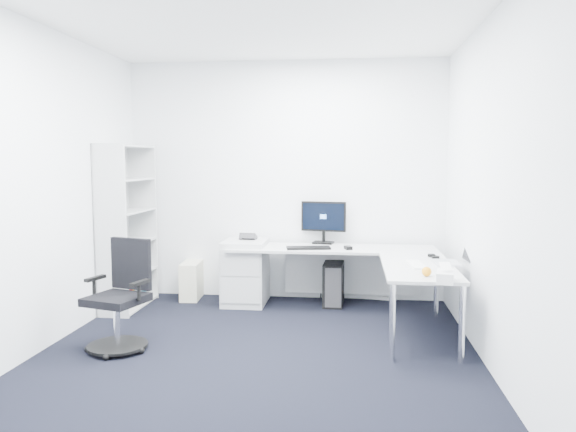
# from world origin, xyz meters

# --- Properties ---
(ground) EXTENTS (4.20, 4.20, 0.00)m
(ground) POSITION_xyz_m (0.00, 0.00, 0.00)
(ground) COLOR black
(ceiling) EXTENTS (4.20, 4.20, 0.00)m
(ceiling) POSITION_xyz_m (0.00, 0.00, 2.70)
(ceiling) COLOR white
(wall_back) EXTENTS (3.60, 0.02, 2.70)m
(wall_back) POSITION_xyz_m (0.00, 2.10, 1.35)
(wall_back) COLOR white
(wall_back) RESTS_ON ground
(wall_front) EXTENTS (3.60, 0.02, 2.70)m
(wall_front) POSITION_xyz_m (0.00, -2.10, 1.35)
(wall_front) COLOR white
(wall_front) RESTS_ON ground
(wall_left) EXTENTS (0.02, 4.20, 2.70)m
(wall_left) POSITION_xyz_m (-1.80, 0.00, 1.35)
(wall_left) COLOR white
(wall_left) RESTS_ON ground
(wall_right) EXTENTS (0.02, 4.20, 2.70)m
(wall_right) POSITION_xyz_m (1.80, 0.00, 1.35)
(wall_right) COLOR white
(wall_right) RESTS_ON ground
(l_desk) EXTENTS (2.23, 1.25, 0.65)m
(l_desk) POSITION_xyz_m (0.55, 1.40, 0.32)
(l_desk) COLOR #B2B4B5
(l_desk) RESTS_ON ground
(drawer_pedestal) EXTENTS (0.46, 0.57, 0.70)m
(drawer_pedestal) POSITION_xyz_m (-0.41, 1.76, 0.35)
(drawer_pedestal) COLOR #B2B4B5
(drawer_pedestal) RESTS_ON ground
(bookshelf) EXTENTS (0.34, 0.88, 1.75)m
(bookshelf) POSITION_xyz_m (-1.62, 1.45, 0.88)
(bookshelf) COLOR #BABCBC
(bookshelf) RESTS_ON ground
(task_chair) EXTENTS (0.64, 0.64, 0.92)m
(task_chair) POSITION_xyz_m (-1.17, 0.10, 0.46)
(task_chair) COLOR black
(task_chair) RESTS_ON ground
(black_pc_tower) EXTENTS (0.23, 0.49, 0.47)m
(black_pc_tower) POSITION_xyz_m (0.57, 1.83, 0.23)
(black_pc_tower) COLOR black
(black_pc_tower) RESTS_ON ground
(beige_pc_tower) EXTENTS (0.23, 0.46, 0.42)m
(beige_pc_tower) POSITION_xyz_m (-1.06, 1.91, 0.21)
(beige_pc_tower) COLOR beige
(beige_pc_tower) RESTS_ON ground
(power_strip) EXTENTS (0.34, 0.11, 0.04)m
(power_strip) POSITION_xyz_m (1.05, 2.10, 0.02)
(power_strip) COLOR white
(power_strip) RESTS_ON ground
(monitor) EXTENTS (0.53, 0.25, 0.49)m
(monitor) POSITION_xyz_m (0.44, 1.99, 0.89)
(monitor) COLOR black
(monitor) RESTS_ON l_desk
(black_keyboard) EXTENTS (0.48, 0.24, 0.02)m
(black_keyboard) POSITION_xyz_m (0.31, 1.58, 0.66)
(black_keyboard) COLOR black
(black_keyboard) RESTS_ON l_desk
(mouse) EXTENTS (0.09, 0.12, 0.03)m
(mouse) POSITION_xyz_m (0.72, 1.60, 0.67)
(mouse) COLOR black
(mouse) RESTS_ON l_desk
(desk_phone) EXTENTS (0.19, 0.19, 0.12)m
(desk_phone) POSITION_xyz_m (-0.39, 1.86, 0.71)
(desk_phone) COLOR #2F2E31
(desk_phone) RESTS_ON l_desk
(laptop) EXTENTS (0.36, 0.35, 0.24)m
(laptop) POSITION_xyz_m (1.62, 0.86, 0.77)
(laptop) COLOR silver
(laptop) RESTS_ON l_desk
(white_keyboard) EXTENTS (0.15, 0.43, 0.01)m
(white_keyboard) POSITION_xyz_m (1.33, 0.76, 0.66)
(white_keyboard) COLOR white
(white_keyboard) RESTS_ON l_desk
(headphones) EXTENTS (0.14, 0.19, 0.05)m
(headphones) POSITION_xyz_m (1.54, 1.18, 0.67)
(headphones) COLOR black
(headphones) RESTS_ON l_desk
(orange_fruit) EXTENTS (0.08, 0.08, 0.08)m
(orange_fruit) POSITION_xyz_m (1.36, 0.28, 0.69)
(orange_fruit) COLOR orange
(orange_fruit) RESTS_ON l_desk
(tissue_box) EXTENTS (0.17, 0.26, 0.08)m
(tissue_box) POSITION_xyz_m (1.48, 0.08, 0.69)
(tissue_box) COLOR white
(tissue_box) RESTS_ON l_desk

